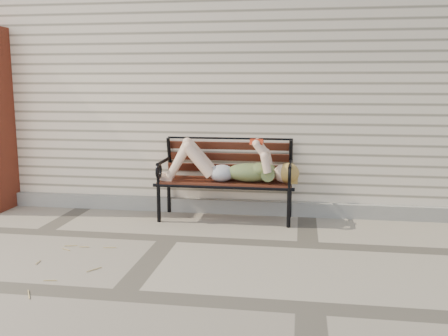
# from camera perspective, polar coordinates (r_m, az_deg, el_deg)

# --- Properties ---
(ground) EXTENTS (80.00, 80.00, 0.00)m
(ground) POSITION_cam_1_polar(r_m,az_deg,el_deg) (4.62, -6.27, -8.00)
(ground) COLOR gray
(ground) RESTS_ON ground
(house_wall) EXTENTS (8.00, 4.00, 3.00)m
(house_wall) POSITION_cam_1_polar(r_m,az_deg,el_deg) (7.34, -0.35, 10.49)
(house_wall) COLOR beige
(house_wall) RESTS_ON ground
(foundation_strip) EXTENTS (8.00, 0.10, 0.15)m
(foundation_strip) POSITION_cam_1_polar(r_m,az_deg,el_deg) (5.51, -3.68, -4.24)
(foundation_strip) COLOR #A29D92
(foundation_strip) RESTS_ON ground
(garden_bench) EXTENTS (1.49, 0.59, 0.96)m
(garden_bench) POSITION_cam_1_polar(r_m,az_deg,el_deg) (5.19, 0.32, 0.16)
(garden_bench) COLOR black
(garden_bench) RESTS_ON ground
(reading_woman) EXTENTS (1.41, 0.32, 0.44)m
(reading_woman) POSITION_cam_1_polar(r_m,az_deg,el_deg) (5.06, 0.26, 0.30)
(reading_woman) COLOR #093344
(reading_woman) RESTS_ON ground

